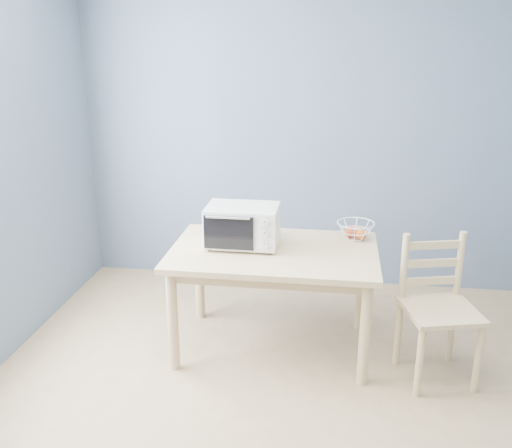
# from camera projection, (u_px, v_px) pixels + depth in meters

# --- Properties ---
(room) EXTENTS (4.01, 4.51, 2.61)m
(room) POSITION_uv_depth(u_px,v_px,m) (292.00, 220.00, 2.71)
(room) COLOR tan
(room) RESTS_ON ground
(dining_table) EXTENTS (1.40, 0.90, 0.75)m
(dining_table) POSITION_uv_depth(u_px,v_px,m) (274.00, 263.00, 3.90)
(dining_table) COLOR tan
(dining_table) RESTS_ON ground
(toaster_oven) EXTENTS (0.49, 0.36, 0.29)m
(toaster_oven) POSITION_uv_depth(u_px,v_px,m) (240.00, 225.00, 3.89)
(toaster_oven) COLOR silver
(toaster_oven) RESTS_ON dining_table
(fruit_basket) EXTENTS (0.29, 0.29, 0.12)m
(fruit_basket) POSITION_uv_depth(u_px,v_px,m) (356.00, 230.00, 4.05)
(fruit_basket) COLOR white
(fruit_basket) RESTS_ON dining_table
(dining_chair) EXTENTS (0.53, 0.53, 0.94)m
(dining_chair) POSITION_uv_depth(u_px,v_px,m) (437.00, 310.00, 3.64)
(dining_chair) COLOR tan
(dining_chair) RESTS_ON ground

